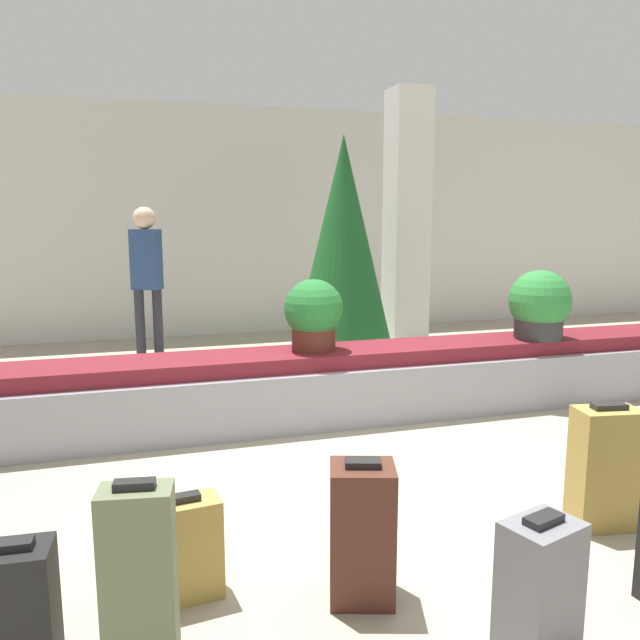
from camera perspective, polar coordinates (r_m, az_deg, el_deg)
The scene contains 14 objects.
ground_plane at distance 3.92m, azimuth 6.93°, elevation -16.02°, with size 18.00×18.00×0.00m, color #9E937F.
back_wall at distance 9.03m, azimuth -7.54°, elevation 8.85°, with size 18.00×0.06×3.20m.
carousel at distance 5.23m, azimuth 0.00°, elevation -6.06°, with size 7.97×0.72×0.59m.
pillar at distance 7.88m, azimuth 7.92°, elevation 8.77°, with size 0.46×0.46×3.20m.
suitcase_0 at distance 3.80m, azimuth 24.56°, elevation -12.19°, with size 0.36×0.26×0.70m.
suitcase_1 at distance 2.75m, azimuth 19.40°, elevation -22.04°, with size 0.34×0.29×0.57m.
suitcase_2 at distance 3.00m, azimuth -12.79°, elevation -19.82°, with size 0.39×0.22×0.48m.
suitcase_4 at distance 2.52m, azimuth -16.17°, elevation -22.28°, with size 0.28×0.20×0.77m.
suitcase_5 at distance 2.90m, azimuth 3.87°, elevation -18.80°, with size 0.34×0.31×0.65m.
suitcase_6 at distance 2.70m, azimuth -25.93°, elevation -23.22°, with size 0.27×0.22×0.56m.
potted_plant_0 at distance 5.93m, azimuth 19.44°, elevation 1.28°, with size 0.55×0.55×0.62m.
potted_plant_2 at distance 5.09m, azimuth -0.59°, elevation 0.52°, with size 0.49×0.49×0.59m.
traveler_0 at distance 7.39m, azimuth -15.57°, elevation 4.46°, with size 0.37×0.31×1.79m.
decorated_tree at distance 6.77m, azimuth 2.12°, elevation 6.69°, with size 1.13×1.13×2.54m.
Camera 1 is at (-1.44, -3.24, 1.68)m, focal length 35.00 mm.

